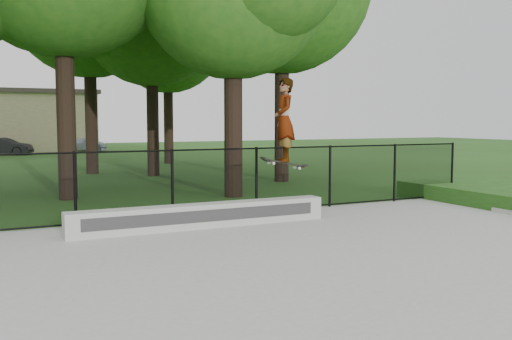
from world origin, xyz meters
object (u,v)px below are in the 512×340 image
object	(u,v)px
car_c	(79,144)
car_b	(5,147)
grind_ledge	(203,216)
skater_airborne	(284,122)

from	to	relation	value
car_c	car_b	bearing A→B (deg)	130.28
grind_ledge	car_c	xyz separation A→B (m)	(2.53, 30.83, 0.26)
grind_ledge	skater_airborne	size ratio (longest dim) A/B	2.81
skater_airborne	car_b	bearing A→B (deg)	98.03
skater_airborne	grind_ledge	bearing A→B (deg)	171.71
car_c	skater_airborne	bearing A→B (deg)	-167.01
car_c	skater_airborne	xyz separation A→B (m)	(-0.83, -31.08, 1.59)
grind_ledge	car_b	bearing A→B (deg)	94.73
grind_ledge	car_c	world-z (taller)	car_c
grind_ledge	skater_airborne	xyz separation A→B (m)	(1.69, -0.25, 1.85)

